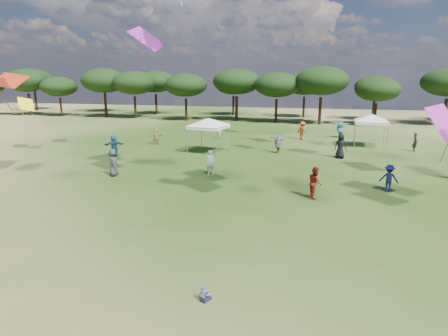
# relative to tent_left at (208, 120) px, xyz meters

# --- Properties ---
(tree_line) EXTENTS (108.78, 17.63, 7.77)m
(tree_line) POSITION_rel_tent_left_xyz_m (8.14, 25.09, 2.67)
(tree_line) COLOR black
(tree_line) RESTS_ON ground
(tent_left) EXTENTS (5.63, 5.63, 3.18)m
(tent_left) POSITION_rel_tent_left_xyz_m (0.00, 0.00, 0.00)
(tent_left) COLOR gray
(tent_left) RESTS_ON ground
(tent_right) EXTENTS (5.62, 5.62, 3.26)m
(tent_right) POSITION_rel_tent_left_xyz_m (13.38, 6.03, 0.08)
(tent_right) COLOR gray
(tent_right) RESTS_ON ground
(toddler) EXTENTS (0.34, 0.37, 0.45)m
(toddler) POSITION_rel_tent_left_xyz_m (5.86, -20.56, -2.56)
(toddler) COLOR #161B33
(toddler) RESTS_ON ground
(festival_crowd) EXTENTS (29.99, 22.45, 1.93)m
(festival_crowd) POSITION_rel_tent_left_xyz_m (6.49, 1.22, -1.89)
(festival_crowd) COLOR maroon
(festival_crowd) RESTS_ON ground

